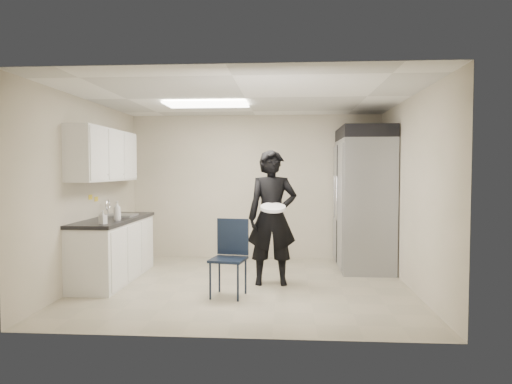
# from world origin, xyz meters

# --- Properties ---
(floor) EXTENTS (4.50, 4.50, 0.00)m
(floor) POSITION_xyz_m (0.00, 0.00, 0.00)
(floor) COLOR tan
(floor) RESTS_ON ground
(ceiling) EXTENTS (4.50, 4.50, 0.00)m
(ceiling) POSITION_xyz_m (0.00, 0.00, 2.60)
(ceiling) COLOR white
(ceiling) RESTS_ON back_wall
(back_wall) EXTENTS (4.50, 0.00, 4.50)m
(back_wall) POSITION_xyz_m (0.00, 2.00, 1.30)
(back_wall) COLOR beige
(back_wall) RESTS_ON floor
(left_wall) EXTENTS (0.00, 4.00, 4.00)m
(left_wall) POSITION_xyz_m (-2.25, 0.00, 1.30)
(left_wall) COLOR beige
(left_wall) RESTS_ON floor
(right_wall) EXTENTS (0.00, 4.00, 4.00)m
(right_wall) POSITION_xyz_m (2.25, 0.00, 1.30)
(right_wall) COLOR beige
(right_wall) RESTS_ON floor
(ceiling_panel) EXTENTS (1.20, 0.60, 0.02)m
(ceiling_panel) POSITION_xyz_m (-0.60, 0.40, 2.57)
(ceiling_panel) COLOR white
(ceiling_panel) RESTS_ON ceiling
(lower_counter) EXTENTS (0.60, 1.90, 0.86)m
(lower_counter) POSITION_xyz_m (-1.95, 0.20, 0.43)
(lower_counter) COLOR silver
(lower_counter) RESTS_ON floor
(countertop) EXTENTS (0.64, 1.95, 0.05)m
(countertop) POSITION_xyz_m (-1.95, 0.20, 0.89)
(countertop) COLOR black
(countertop) RESTS_ON lower_counter
(sink) EXTENTS (0.42, 0.40, 0.14)m
(sink) POSITION_xyz_m (-1.93, 0.45, 0.87)
(sink) COLOR gray
(sink) RESTS_ON countertop
(faucet) EXTENTS (0.02, 0.02, 0.24)m
(faucet) POSITION_xyz_m (-2.13, 0.45, 1.02)
(faucet) COLOR silver
(faucet) RESTS_ON countertop
(upper_cabinets) EXTENTS (0.35, 1.80, 0.75)m
(upper_cabinets) POSITION_xyz_m (-2.08, 0.20, 1.83)
(upper_cabinets) COLOR silver
(upper_cabinets) RESTS_ON left_wall
(towel_dispenser) EXTENTS (0.22, 0.30, 0.35)m
(towel_dispenser) POSITION_xyz_m (-2.14, 1.35, 1.62)
(towel_dispenser) COLOR black
(towel_dispenser) RESTS_ON left_wall
(notice_sticker_left) EXTENTS (0.00, 0.12, 0.07)m
(notice_sticker_left) POSITION_xyz_m (-2.24, 0.10, 1.22)
(notice_sticker_left) COLOR yellow
(notice_sticker_left) RESTS_ON left_wall
(notice_sticker_right) EXTENTS (0.00, 0.12, 0.07)m
(notice_sticker_right) POSITION_xyz_m (-2.24, 0.30, 1.18)
(notice_sticker_right) COLOR yellow
(notice_sticker_right) RESTS_ON left_wall
(commercial_fridge) EXTENTS (0.80, 1.35, 2.10)m
(commercial_fridge) POSITION_xyz_m (1.83, 1.27, 1.05)
(commercial_fridge) COLOR gray
(commercial_fridge) RESTS_ON floor
(fridge_compressor) EXTENTS (0.80, 1.35, 0.20)m
(fridge_compressor) POSITION_xyz_m (1.83, 1.27, 2.20)
(fridge_compressor) COLOR black
(fridge_compressor) RESTS_ON commercial_fridge
(folding_chair) EXTENTS (0.49, 0.49, 0.95)m
(folding_chair) POSITION_xyz_m (-0.16, -0.57, 0.47)
(folding_chair) COLOR black
(folding_chair) RESTS_ON floor
(man_tuxedo) EXTENTS (0.73, 0.51, 1.89)m
(man_tuxedo) POSITION_xyz_m (0.37, 0.11, 0.94)
(man_tuxedo) COLOR black
(man_tuxedo) RESTS_ON floor
(bucket_lid) EXTENTS (0.37, 0.37, 0.04)m
(bucket_lid) POSITION_xyz_m (0.39, -0.14, 1.10)
(bucket_lid) COLOR white
(bucket_lid) RESTS_ON man_tuxedo
(soap_bottle_a) EXTENTS (0.14, 0.14, 0.27)m
(soap_bottle_a) POSITION_xyz_m (-1.76, -0.15, 1.05)
(soap_bottle_a) COLOR silver
(soap_bottle_a) RESTS_ON countertop
(soap_bottle_b) EXTENTS (0.10, 0.10, 0.18)m
(soap_bottle_b) POSITION_xyz_m (-1.80, -0.54, 1.00)
(soap_bottle_b) COLOR #B6B7C3
(soap_bottle_b) RESTS_ON countertop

